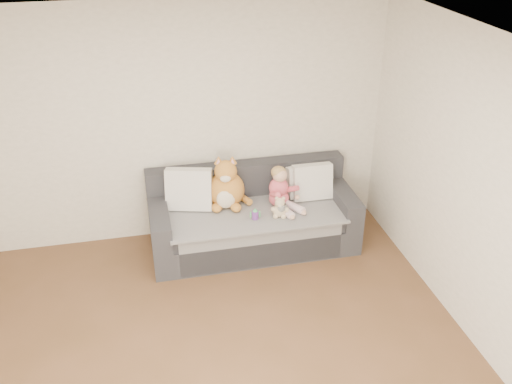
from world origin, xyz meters
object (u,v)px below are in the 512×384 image
sofa (252,219)px  sippy_cup (255,214)px  teddy_bear (280,209)px  toddler (281,190)px  plush_cat (226,187)px

sofa → sippy_cup: sofa is taller
teddy_bear → toddler: bearing=89.4°
sippy_cup → plush_cat: bearing=123.8°
plush_cat → teddy_bear: bearing=-24.5°
sofa → sippy_cup: size_ratio=17.80×
sippy_cup → toddler: bearing=32.1°
sofa → sippy_cup: 0.35m
toddler → sippy_cup: size_ratio=3.78×
plush_cat → sippy_cup: (0.23, -0.35, -0.15)m
toddler → teddy_bear: size_ratio=1.97×
toddler → plush_cat: plush_cat is taller
sofa → toddler: bearing=-11.0°
plush_cat → teddy_bear: 0.62m
sofa → teddy_bear: sofa is taller
plush_cat → sippy_cup: 0.45m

